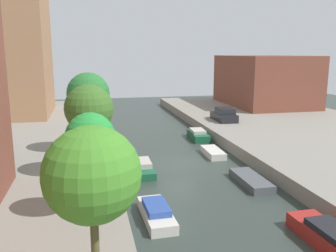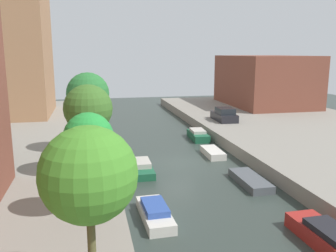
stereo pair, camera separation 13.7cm
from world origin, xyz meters
TOP-DOWN VIEW (x-y plane):
  - ground_plane at (0.00, 0.00)m, footprint 84.00×84.00m
  - low_block_right at (18.00, 21.48)m, footprint 10.00×14.38m
  - street_tree_0 at (-6.53, -16.02)m, footprint 2.78×2.78m
  - street_tree_1 at (-6.53, -10.24)m, footprint 2.18×2.18m
  - street_tree_2 at (-6.53, -4.38)m, footprint 2.87×2.87m
  - street_tree_3 at (-6.53, 1.24)m, footprint 3.12×3.12m
  - parked_car at (7.98, 11.03)m, footprint 1.98×4.08m
  - moored_boat_left_1 at (-3.41, -8.99)m, footprint 1.44×3.93m
  - moored_boat_left_2 at (-3.08, -1.58)m, footprint 1.61×3.74m
  - moored_boat_right_1 at (3.52, -13.17)m, footprint 1.64×4.33m
  - moored_boat_right_2 at (3.51, -5.37)m, footprint 1.47×3.96m
  - moored_boat_right_3 at (3.31, 1.39)m, footprint 1.34×3.22m
  - moored_boat_right_4 at (3.84, 7.27)m, footprint 1.65×3.85m

SIDE VIEW (x-z plane):
  - ground_plane at x=0.00m, z-range 0.00..0.00m
  - moored_boat_right_2 at x=3.51m, z-range 0.00..0.49m
  - moored_boat_right_3 at x=3.31m, z-range 0.00..0.53m
  - moored_boat_left_1 at x=-3.41m, z-range -0.07..0.77m
  - moored_boat_left_2 at x=-3.08m, z-range -0.07..0.77m
  - moored_boat_right_4 at x=3.84m, z-range -0.06..0.88m
  - moored_boat_right_1 at x=3.52m, z-range -0.06..0.91m
  - parked_car at x=7.98m, z-range 0.88..2.33m
  - low_block_right at x=18.00m, z-range 1.00..7.93m
  - street_tree_1 at x=-6.53m, z-range 2.28..7.12m
  - street_tree_0 at x=-6.53m, z-range 2.29..7.69m
  - street_tree_2 at x=-6.53m, z-range 2.32..7.87m
  - street_tree_3 at x=-6.53m, z-range 2.40..8.35m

